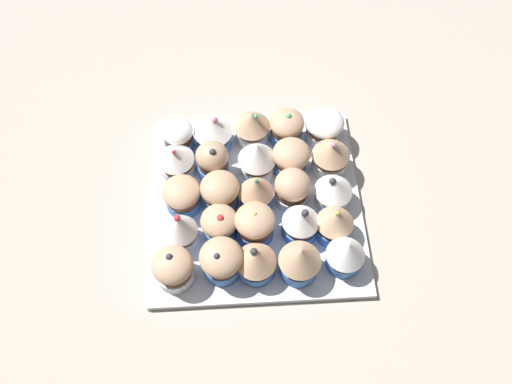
% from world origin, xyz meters
% --- Properties ---
extents(ground_plane, '(1.80, 1.80, 0.03)m').
position_xyz_m(ground_plane, '(0.00, 0.00, -0.01)').
color(ground_plane, '#B2A899').
extents(baking_tray, '(0.35, 0.35, 0.01)m').
position_xyz_m(baking_tray, '(0.00, 0.00, 0.01)').
color(baking_tray, silver).
rests_on(baking_tray, ground_plane).
extents(cupcake_0, '(0.06, 0.06, 0.07)m').
position_xyz_m(cupcake_0, '(-0.13, -0.13, 0.04)').
color(cupcake_0, white).
rests_on(cupcake_0, baking_tray).
extents(cupcake_1, '(0.07, 0.07, 0.07)m').
position_xyz_m(cupcake_1, '(-0.06, -0.12, 0.05)').
color(cupcake_1, '#477AC6').
rests_on(cupcake_1, baking_tray).
extents(cupcake_2, '(0.06, 0.06, 0.07)m').
position_xyz_m(cupcake_2, '(-0.01, -0.12, 0.05)').
color(cupcake_2, '#477AC6').
rests_on(cupcake_2, baking_tray).
extents(cupcake_3, '(0.06, 0.06, 0.08)m').
position_xyz_m(cupcake_3, '(0.06, -0.13, 0.05)').
color(cupcake_3, '#477AC6').
rests_on(cupcake_3, baking_tray).
extents(cupcake_4, '(0.06, 0.06, 0.07)m').
position_xyz_m(cupcake_4, '(0.13, -0.12, 0.05)').
color(cupcake_4, '#477AC6').
rests_on(cupcake_4, baking_tray).
extents(cupcake_5, '(0.05, 0.05, 0.08)m').
position_xyz_m(cupcake_5, '(-0.12, -0.07, 0.05)').
color(cupcake_5, white).
rests_on(cupcake_5, baking_tray).
extents(cupcake_6, '(0.06, 0.06, 0.07)m').
position_xyz_m(cupcake_6, '(-0.06, -0.06, 0.04)').
color(cupcake_6, '#477AC6').
rests_on(cupcake_6, baking_tray).
extents(cupcake_7, '(0.06, 0.06, 0.07)m').
position_xyz_m(cupcake_7, '(-0.01, -0.06, 0.05)').
color(cupcake_7, '#477AC6').
rests_on(cupcake_7, baking_tray).
extents(cupcake_8, '(0.06, 0.06, 0.08)m').
position_xyz_m(cupcake_8, '(0.07, -0.06, 0.05)').
color(cupcake_8, '#477AC6').
rests_on(cupcake_8, baking_tray).
extents(cupcake_9, '(0.06, 0.06, 0.07)m').
position_xyz_m(cupcake_9, '(0.12, -0.07, 0.05)').
color(cupcake_9, '#477AC6').
rests_on(cupcake_9, baking_tray).
extents(cupcake_10, '(0.06, 0.06, 0.06)m').
position_xyz_m(cupcake_10, '(-0.12, -0.00, 0.04)').
color(cupcake_10, '#477AC6').
rests_on(cupcake_10, baking_tray).
extents(cupcake_11, '(0.06, 0.06, 0.07)m').
position_xyz_m(cupcake_11, '(-0.06, -0.00, 0.05)').
color(cupcake_11, '#477AC6').
rests_on(cupcake_11, baking_tray).
extents(cupcake_12, '(0.06, 0.06, 0.08)m').
position_xyz_m(cupcake_12, '(0.00, -0.01, 0.05)').
color(cupcake_12, '#477AC6').
rests_on(cupcake_12, baking_tray).
extents(cupcake_13, '(0.06, 0.06, 0.07)m').
position_xyz_m(cupcake_13, '(0.06, 0.00, 0.05)').
color(cupcake_13, white).
rests_on(cupcake_13, baking_tray).
extents(cupcake_14, '(0.06, 0.06, 0.07)m').
position_xyz_m(cupcake_14, '(0.13, -0.01, 0.05)').
color(cupcake_14, white).
rests_on(cupcake_14, baking_tray).
extents(cupcake_15, '(0.06, 0.06, 0.07)m').
position_xyz_m(cupcake_15, '(-0.13, 0.07, 0.04)').
color(cupcake_15, white).
rests_on(cupcake_15, baking_tray).
extents(cupcake_16, '(0.05, 0.05, 0.08)m').
position_xyz_m(cupcake_16, '(-0.07, 0.06, 0.05)').
color(cupcake_16, '#477AC6').
rests_on(cupcake_16, baking_tray).
extents(cupcake_17, '(0.06, 0.06, 0.08)m').
position_xyz_m(cupcake_17, '(0.01, 0.06, 0.05)').
color(cupcake_17, white).
rests_on(cupcake_17, baking_tray).
extents(cupcake_18, '(0.06, 0.06, 0.07)m').
position_xyz_m(cupcake_18, '(0.06, 0.06, 0.05)').
color(cupcake_18, '#477AC6').
rests_on(cupcake_18, baking_tray).
extents(cupcake_19, '(0.06, 0.06, 0.08)m').
position_xyz_m(cupcake_19, '(0.13, 0.06, 0.05)').
color(cupcake_19, white).
rests_on(cupcake_19, baking_tray).
extents(cupcake_20, '(0.06, 0.06, 0.06)m').
position_xyz_m(cupcake_20, '(-0.13, 0.12, 0.04)').
color(cupcake_20, '#477AC6').
rests_on(cupcake_20, baking_tray).
extents(cupcake_21, '(0.07, 0.07, 0.07)m').
position_xyz_m(cupcake_21, '(-0.07, 0.12, 0.05)').
color(cupcake_21, '#477AC6').
rests_on(cupcake_21, baking_tray).
extents(cupcake_22, '(0.06, 0.06, 0.08)m').
position_xyz_m(cupcake_22, '(0.00, 0.13, 0.05)').
color(cupcake_22, white).
rests_on(cupcake_22, baking_tray).
extents(cupcake_23, '(0.06, 0.06, 0.07)m').
position_xyz_m(cupcake_23, '(0.06, 0.12, 0.05)').
color(cupcake_23, '#477AC6').
rests_on(cupcake_23, baking_tray).
extents(cupcake_24, '(0.07, 0.07, 0.06)m').
position_xyz_m(cupcake_24, '(0.13, 0.13, 0.04)').
color(cupcake_24, white).
rests_on(cupcake_24, baking_tray).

